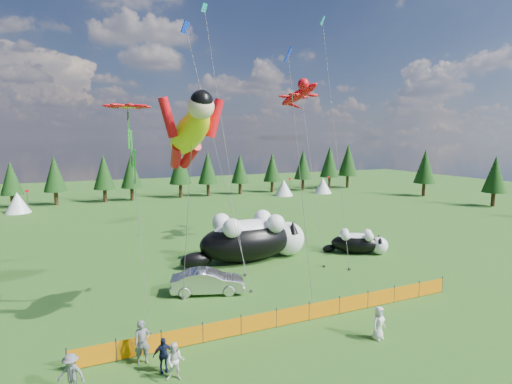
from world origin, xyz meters
The scene contains 19 objects.
ground centered at (0.00, 0.00, 0.00)m, with size 160.00×160.00×0.00m, color #0D3409.
safety_fence centered at (0.00, -3.00, 0.50)m, with size 22.06×0.06×1.10m.
tree_line centered at (0.00, 45.00, 4.00)m, with size 90.00×4.00×8.00m, color black, non-canonical shape.
festival_tents centered at (11.00, 40.00, 1.40)m, with size 50.00×3.20×2.80m, color white, non-canonical shape.
cat_large centered at (2.52, 8.36, 1.85)m, with size 10.76×4.03×3.88m.
cat_small centered at (11.72, 6.43, 0.96)m, with size 5.03×3.91×2.03m.
car centered at (-2.92, 3.03, 0.77)m, with size 1.64×4.70×1.55m, color silver.
spectator_a centered at (-7.94, -3.60, 0.99)m, with size 0.72×0.47×1.97m, color slate.
spectator_b centered at (-6.88, -5.41, 0.80)m, with size 0.78×0.46×1.60m, color silver.
spectator_c centered at (-7.22, -4.64, 0.77)m, with size 0.90×0.46×1.53m, color #131A36.
spectator_d centered at (-10.79, -4.76, 0.84)m, with size 1.09×0.56×1.69m, color slate.
spectator_e centered at (3.11, -6.12, 0.84)m, with size 0.82×0.53×1.68m, color silver.
superhero_kite centered at (-4.69, 0.00, 10.18)m, with size 5.29×5.67×12.63m.
gecko_kite centered at (9.35, 13.04, 14.03)m, with size 5.25×12.44×16.56m.
flower_kite centered at (-7.54, 1.87, 11.46)m, with size 3.13×4.75×11.89m.
diamond_kite_a centered at (-2.81, 7.14, 16.75)m, with size 3.18×5.89×18.65m.
diamond_kite_b centered at (10.14, 10.23, 19.15)m, with size 2.54×8.18×21.61m.
diamond_kite_c centered at (0.86, -0.68, 13.98)m, with size 1.68×1.71×15.33m.
diamond_kite_d centered at (-0.27, 10.92, 18.69)m, with size 1.37×6.79×21.26m.
Camera 1 is at (-10.00, -20.80, 9.94)m, focal length 28.00 mm.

